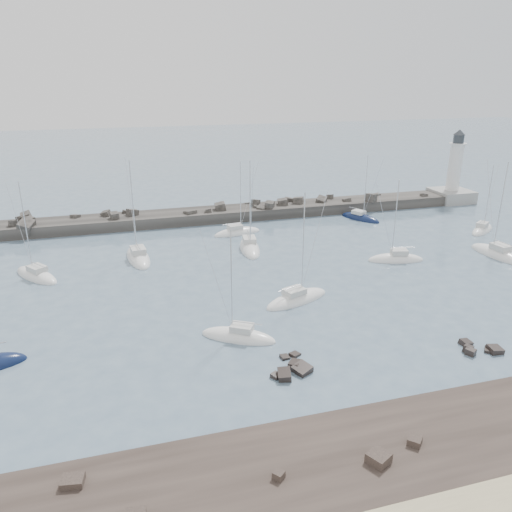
% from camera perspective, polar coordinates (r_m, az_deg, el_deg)
% --- Properties ---
extents(ground, '(400.00, 400.00, 0.00)m').
position_cam_1_polar(ground, '(52.85, 4.13, -6.83)').
color(ground, slate).
rests_on(ground, ground).
extents(rock_shelf, '(140.00, 12.00, 1.92)m').
position_cam_1_polar(rock_shelf, '(36.47, 16.49, -21.93)').
color(rock_shelf, '#2C221E').
rests_on(rock_shelf, ground).
extents(rock_cluster_near, '(3.91, 4.55, 1.43)m').
position_cam_1_polar(rock_cluster_near, '(43.84, 4.17, -12.85)').
color(rock_cluster_near, black).
rests_on(rock_cluster_near, ground).
extents(rock_cluster_far, '(3.64, 3.19, 1.22)m').
position_cam_1_polar(rock_cluster_far, '(50.99, 24.46, -9.79)').
color(rock_cluster_far, black).
rests_on(rock_cluster_far, ground).
extents(breakwater, '(115.00, 7.21, 4.67)m').
position_cam_1_polar(breakwater, '(85.85, -9.61, 3.93)').
color(breakwater, '#2F2C29').
rests_on(breakwater, ground).
extents(lighthouse, '(7.00, 7.00, 14.60)m').
position_cam_1_polar(lighthouse, '(105.88, 21.51, 7.47)').
color(lighthouse, gray).
rests_on(lighthouse, ground).
extents(sailboat_1, '(6.90, 8.10, 12.96)m').
position_cam_1_polar(sailboat_1, '(68.00, -23.78, -2.11)').
color(sailboat_1, white).
rests_on(sailboat_1, ground).
extents(sailboat_3, '(3.80, 9.39, 14.51)m').
position_cam_1_polar(sailboat_3, '(70.13, -13.30, -0.20)').
color(sailboat_3, white).
rests_on(sailboat_3, ground).
extents(sailboat_4, '(8.10, 3.70, 12.36)m').
position_cam_1_polar(sailboat_4, '(78.98, -2.16, 2.65)').
color(sailboat_4, white).
rests_on(sailboat_4, ground).
extents(sailboat_5, '(7.55, 5.81, 11.82)m').
position_cam_1_polar(sailboat_5, '(48.53, -2.01, -9.24)').
color(sailboat_5, white).
rests_on(sailboat_5, ground).
extents(sailboat_6, '(3.96, 9.10, 13.96)m').
position_cam_1_polar(sailboat_6, '(71.92, -0.72, 0.88)').
color(sailboat_6, white).
rests_on(sailboat_6, ground).
extents(sailboat_7, '(8.80, 5.36, 13.27)m').
position_cam_1_polar(sailboat_7, '(56.12, 4.67, -5.00)').
color(sailboat_7, white).
rests_on(sailboat_7, ground).
extents(sailboat_8, '(5.68, 7.82, 12.04)m').
position_cam_1_polar(sailboat_8, '(88.82, 11.81, 4.23)').
color(sailboat_8, '#0E193A').
rests_on(sailboat_8, ground).
extents(sailboat_9, '(7.90, 4.11, 12.10)m').
position_cam_1_polar(sailboat_9, '(70.16, 15.69, -0.42)').
color(sailboat_9, white).
rests_on(sailboat_9, ground).
extents(sailboat_10, '(3.80, 9.08, 14.07)m').
position_cam_1_polar(sailboat_10, '(77.03, 25.81, 0.12)').
color(sailboat_10, white).
rests_on(sailboat_10, ground).
extents(sailboat_12, '(7.17, 5.81, 11.47)m').
position_cam_1_polar(sailboat_12, '(88.07, 24.42, 2.68)').
color(sailboat_12, white).
rests_on(sailboat_12, ground).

